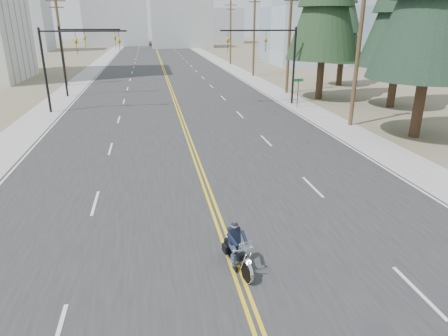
% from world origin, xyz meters
% --- Properties ---
extents(road, '(20.00, 200.00, 0.01)m').
position_xyz_m(road, '(0.00, 70.00, 0.01)').
color(road, '#303033').
rests_on(road, ground).
extents(sidewalk_left, '(3.00, 200.00, 0.01)m').
position_xyz_m(sidewalk_left, '(-11.50, 70.00, 0.01)').
color(sidewalk_left, '#A5A5A0').
rests_on(sidewalk_left, ground).
extents(sidewalk_right, '(3.00, 200.00, 0.01)m').
position_xyz_m(sidewalk_right, '(11.50, 70.00, 0.01)').
color(sidewalk_right, '#A5A5A0').
rests_on(sidewalk_right, ground).
extents(traffic_mast_left, '(7.10, 0.26, 7.00)m').
position_xyz_m(traffic_mast_left, '(-8.98, 32.00, 4.94)').
color(traffic_mast_left, black).
rests_on(traffic_mast_left, ground).
extents(traffic_mast_right, '(7.10, 0.26, 7.00)m').
position_xyz_m(traffic_mast_right, '(8.98, 32.00, 4.94)').
color(traffic_mast_right, black).
rests_on(traffic_mast_right, ground).
extents(traffic_mast_far, '(6.10, 0.26, 7.00)m').
position_xyz_m(traffic_mast_far, '(-9.31, 40.00, 4.87)').
color(traffic_mast_far, black).
rests_on(traffic_mast_far, ground).
extents(street_sign, '(0.90, 0.06, 2.62)m').
position_xyz_m(street_sign, '(10.80, 30.00, 1.80)').
color(street_sign, black).
rests_on(street_sign, ground).
extents(utility_pole_b, '(2.20, 0.30, 11.50)m').
position_xyz_m(utility_pole_b, '(12.50, 23.00, 5.98)').
color(utility_pole_b, brown).
rests_on(utility_pole_b, ground).
extents(utility_pole_c, '(2.20, 0.30, 11.00)m').
position_xyz_m(utility_pole_c, '(12.50, 38.00, 5.73)').
color(utility_pole_c, brown).
rests_on(utility_pole_c, ground).
extents(utility_pole_d, '(2.20, 0.30, 11.50)m').
position_xyz_m(utility_pole_d, '(12.50, 53.00, 5.98)').
color(utility_pole_d, brown).
rests_on(utility_pole_d, ground).
extents(utility_pole_e, '(2.20, 0.30, 11.00)m').
position_xyz_m(utility_pole_e, '(12.50, 70.00, 5.73)').
color(utility_pole_e, brown).
rests_on(utility_pole_e, ground).
extents(utility_pole_left, '(2.20, 0.30, 10.50)m').
position_xyz_m(utility_pole_left, '(-12.50, 48.00, 5.48)').
color(utility_pole_left, brown).
rests_on(utility_pole_left, ground).
extents(glass_building, '(24.00, 16.00, 20.00)m').
position_xyz_m(glass_building, '(32.00, 70.00, 10.00)').
color(glass_building, '#9EB5CC').
rests_on(glass_building, ground).
extents(haze_bldg_a, '(14.00, 12.00, 22.00)m').
position_xyz_m(haze_bldg_a, '(-35.00, 115.00, 11.00)').
color(haze_bldg_a, '#B7BCC6').
rests_on(haze_bldg_a, ground).
extents(haze_bldg_b, '(18.00, 14.00, 14.00)m').
position_xyz_m(haze_bldg_b, '(8.00, 125.00, 7.00)').
color(haze_bldg_b, '#ADB2B7').
rests_on(haze_bldg_b, ground).
extents(haze_bldg_c, '(16.00, 12.00, 18.00)m').
position_xyz_m(haze_bldg_c, '(40.00, 110.00, 9.00)').
color(haze_bldg_c, '#B7BCC6').
rests_on(haze_bldg_c, ground).
extents(haze_bldg_d, '(20.00, 15.00, 26.00)m').
position_xyz_m(haze_bldg_d, '(-12.00, 140.00, 13.00)').
color(haze_bldg_d, '#ADB2B7').
rests_on(haze_bldg_d, ground).
extents(haze_bldg_e, '(14.00, 14.00, 12.00)m').
position_xyz_m(haze_bldg_e, '(25.00, 150.00, 6.00)').
color(haze_bldg_e, '#B7BCC6').
rests_on(haze_bldg_e, ground).
extents(motorcyclist, '(1.23, 2.10, 1.54)m').
position_xyz_m(motorcyclist, '(0.06, 6.11, 0.77)').
color(motorcyclist, black).
rests_on(motorcyclist, ground).
extents(conifer_far, '(5.20, 5.20, 13.92)m').
position_xyz_m(conifer_far, '(20.80, 42.39, 7.99)').
color(conifer_far, '#382619').
rests_on(conifer_far, ground).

